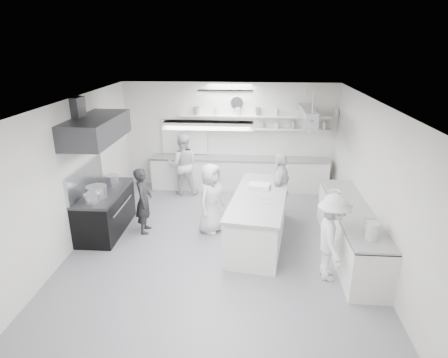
# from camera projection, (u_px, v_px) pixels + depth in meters

# --- Properties ---
(floor) EXTENTS (6.00, 7.00, 0.02)m
(floor) POSITION_uv_depth(u_px,v_px,m) (220.00, 243.00, 8.18)
(floor) COLOR gray
(floor) RESTS_ON ground
(ceiling) EXTENTS (6.00, 7.00, 0.02)m
(ceiling) POSITION_uv_depth(u_px,v_px,m) (219.00, 101.00, 7.14)
(ceiling) COLOR white
(ceiling) RESTS_ON wall_back
(wall_back) EXTENTS (6.00, 0.04, 3.00)m
(wall_back) POSITION_uv_depth(u_px,v_px,m) (230.00, 136.00, 10.94)
(wall_back) COLOR silver
(wall_back) RESTS_ON floor
(wall_front) EXTENTS (6.00, 0.04, 3.00)m
(wall_front) POSITION_uv_depth(u_px,v_px,m) (194.00, 280.00, 4.39)
(wall_front) COLOR silver
(wall_front) RESTS_ON floor
(wall_left) EXTENTS (0.04, 7.00, 3.00)m
(wall_left) POSITION_uv_depth(u_px,v_px,m) (74.00, 174.00, 7.87)
(wall_left) COLOR silver
(wall_left) RESTS_ON floor
(wall_right) EXTENTS (0.04, 7.00, 3.00)m
(wall_right) POSITION_uv_depth(u_px,v_px,m) (372.00, 181.00, 7.46)
(wall_right) COLOR silver
(wall_right) RESTS_ON floor
(stove) EXTENTS (0.80, 1.80, 0.90)m
(stove) POSITION_uv_depth(u_px,v_px,m) (106.00, 212.00, 8.58)
(stove) COLOR black
(stove) RESTS_ON floor
(exhaust_hood) EXTENTS (0.85, 2.00, 0.50)m
(exhaust_hood) POSITION_uv_depth(u_px,v_px,m) (96.00, 129.00, 7.92)
(exhaust_hood) COLOR #343438
(exhaust_hood) RESTS_ON wall_left
(back_counter) EXTENTS (5.00, 0.60, 0.92)m
(back_counter) POSITION_uv_depth(u_px,v_px,m) (239.00, 174.00, 11.00)
(back_counter) COLOR silver
(back_counter) RESTS_ON floor
(shelf_lower) EXTENTS (4.20, 0.26, 0.04)m
(shelf_lower) POSITION_uv_depth(u_px,v_px,m) (254.00, 129.00, 10.69)
(shelf_lower) COLOR silver
(shelf_lower) RESTS_ON wall_back
(shelf_upper) EXTENTS (4.20, 0.26, 0.04)m
(shelf_upper) POSITION_uv_depth(u_px,v_px,m) (255.00, 116.00, 10.57)
(shelf_upper) COLOR silver
(shelf_upper) RESTS_ON wall_back
(pass_through_window) EXTENTS (1.30, 0.04, 1.00)m
(pass_through_window) POSITION_uv_depth(u_px,v_px,m) (185.00, 137.00, 11.03)
(pass_through_window) COLOR black
(pass_through_window) RESTS_ON wall_back
(wall_clock) EXTENTS (0.32, 0.05, 0.32)m
(wall_clock) POSITION_uv_depth(u_px,v_px,m) (237.00, 103.00, 10.56)
(wall_clock) COLOR silver
(wall_clock) RESTS_ON wall_back
(right_counter) EXTENTS (0.74, 3.30, 0.94)m
(right_counter) POSITION_uv_depth(u_px,v_px,m) (350.00, 232.00, 7.65)
(right_counter) COLOR silver
(right_counter) RESTS_ON floor
(pot_rack) EXTENTS (0.30, 1.60, 0.40)m
(pot_rack) POSITION_uv_depth(u_px,v_px,m) (307.00, 116.00, 9.50)
(pot_rack) COLOR #AAADB4
(pot_rack) RESTS_ON ceiling
(light_fixture_front) EXTENTS (1.30, 0.25, 0.10)m
(light_fixture_front) POSITION_uv_depth(u_px,v_px,m) (208.00, 125.00, 5.48)
(light_fixture_front) COLOR silver
(light_fixture_front) RESTS_ON ceiling
(light_fixture_rear) EXTENTS (1.30, 0.25, 0.10)m
(light_fixture_rear) POSITION_uv_depth(u_px,v_px,m) (226.00, 92.00, 8.85)
(light_fixture_rear) COLOR silver
(light_fixture_rear) RESTS_ON ceiling
(prep_island) EXTENTS (1.37, 2.78, 0.98)m
(prep_island) POSITION_uv_depth(u_px,v_px,m) (259.00, 219.00, 8.16)
(prep_island) COLOR silver
(prep_island) RESTS_ON floor
(stove_pot) EXTENTS (0.43, 0.43, 0.29)m
(stove_pot) POSITION_uv_depth(u_px,v_px,m) (97.00, 193.00, 8.06)
(stove_pot) COLOR #AAADB4
(stove_pot) RESTS_ON stove
(cook_stove) EXTENTS (0.40, 0.57, 1.50)m
(cook_stove) POSITION_uv_depth(u_px,v_px,m) (144.00, 201.00, 8.44)
(cook_stove) COLOR black
(cook_stove) RESTS_ON floor
(cook_back) EXTENTS (0.89, 0.72, 1.71)m
(cook_back) POSITION_uv_depth(u_px,v_px,m) (183.00, 164.00, 10.54)
(cook_back) COLOR silver
(cook_back) RESTS_ON floor
(cook_island_left) EXTENTS (0.80, 0.92, 1.59)m
(cook_island_left) POSITION_uv_depth(u_px,v_px,m) (211.00, 198.00, 8.45)
(cook_island_left) COLOR silver
(cook_island_left) RESTS_ON floor
(cook_island_right) EXTENTS (0.72, 1.07, 1.69)m
(cook_island_right) POSITION_uv_depth(u_px,v_px,m) (280.00, 189.00, 8.84)
(cook_island_right) COLOR silver
(cook_island_right) RESTS_ON floor
(cook_right) EXTENTS (0.61, 1.05, 1.62)m
(cook_right) POSITION_uv_depth(u_px,v_px,m) (332.00, 238.00, 6.74)
(cook_right) COLOR silver
(cook_right) RESTS_ON floor
(bowl_island_a) EXTENTS (0.27, 0.27, 0.06)m
(bowl_island_a) POSITION_uv_depth(u_px,v_px,m) (266.00, 203.00, 7.68)
(bowl_island_a) COLOR #AAADB4
(bowl_island_a) RESTS_ON prep_island
(bowl_island_b) EXTENTS (0.25, 0.25, 0.06)m
(bowl_island_b) POSITION_uv_depth(u_px,v_px,m) (261.00, 186.00, 8.54)
(bowl_island_b) COLOR silver
(bowl_island_b) RESTS_ON prep_island
(bowl_right) EXTENTS (0.29, 0.29, 0.06)m
(bowl_right) POSITION_uv_depth(u_px,v_px,m) (335.00, 192.00, 8.31)
(bowl_right) COLOR silver
(bowl_right) RESTS_ON right_counter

